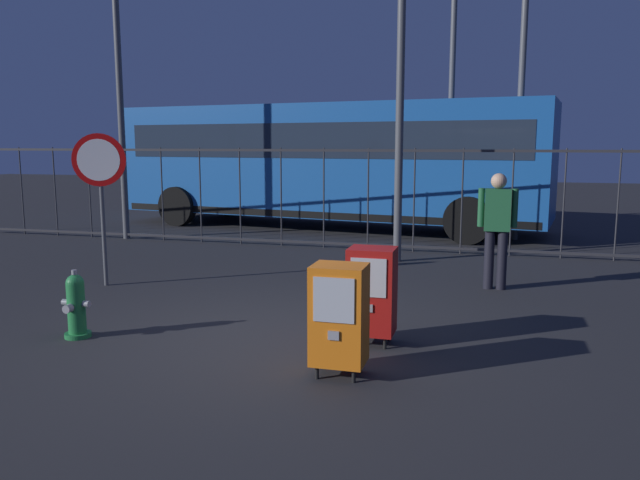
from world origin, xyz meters
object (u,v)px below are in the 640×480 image
Objects in this scene: newspaper_box_secondary at (339,314)px; bus_near at (329,159)px; newspaper_box_primary at (372,291)px; stop_sign at (100,177)px; fire_hydrant at (76,306)px; street_light_near_left at (523,62)px; street_light_near_right at (452,64)px; street_light_far_right at (401,47)px; pedestrian at (497,224)px; street_light_far_left at (116,19)px.

bus_near is at bearing 105.07° from newspaper_box_secondary.
stop_sign is (-4.31, 1.63, 1.03)m from newspaper_box_primary.
fire_hydrant is 0.12× the size of street_light_near_left.
fire_hydrant is 0.33× the size of stop_sign.
street_light_near_right reaches higher than street_light_near_left.
fire_hydrant is 10.97m from street_light_near_right.
newspaper_box_secondary reaches higher than fire_hydrant.
newspaper_box_primary is 9.27m from bus_near.
bus_near is 5.10m from street_light_far_right.
street_light_near_left is at bearing 78.00° from newspaper_box_primary.
street_light_near_right reaches higher than street_light_far_right.
fire_hydrant is at bearing -62.36° from stop_sign.
street_light_near_right reaches higher than pedestrian.
newspaper_box_primary and newspaper_box_secondary have the same top height.
bus_near reaches higher than pedestrian.
street_light_near_left is 0.78× the size of street_light_far_left.
street_light_near_left is (1.68, 7.91, 3.20)m from newspaper_box_primary.
newspaper_box_primary is at bearing -20.77° from stop_sign.
street_light_far_left is (-3.48, 6.44, 4.33)m from fire_hydrant.
pedestrian is at bearing -47.19° from bus_near.
street_light_near_right is (0.15, 9.20, 3.36)m from newspaper_box_primary.
bus_near is at bearing 168.89° from street_light_near_left.
street_light_near_right reaches higher than newspaper_box_primary.
newspaper_box_secondary is 0.61× the size of pedestrian.
street_light_near_right reaches higher than fire_hydrant.
pedestrian is 0.16× the size of bus_near.
pedestrian is at bearing 70.71° from newspaper_box_secondary.
newspaper_box_secondary is 0.09× the size of bus_near.
stop_sign is at bearing -61.16° from street_light_far_left.
street_light_far_right reaches higher than newspaper_box_secondary.
street_light_near_right is 4.54m from street_light_far_right.
street_light_near_left is (4.80, 8.54, 3.42)m from fire_hydrant.
newspaper_box_secondary is 0.16× the size of street_light_near_left.
stop_sign is 0.33× the size of street_light_near_right.
fire_hydrant is 0.45× the size of pedestrian.
pedestrian is at bearing -46.52° from street_light_far_right.
street_light_near_right reaches higher than bus_near.
street_light_near_left is (4.42, -0.87, 2.06)m from bus_near.
street_light_far_left is (-8.29, -2.10, 0.92)m from street_light_near_left.
bus_near is (-2.74, 8.78, 1.14)m from newspaper_box_primary.
newspaper_box_secondary is 5.04m from stop_sign.
newspaper_box_secondary is 10.25m from street_light_far_left.
newspaper_box_primary is 3.22m from pedestrian.
street_light_near_left reaches higher than stop_sign.
pedestrian is (1.37, 3.91, 0.38)m from newspaper_box_secondary.
street_light_far_left reaches higher than street_light_far_right.
street_light_near_right is 1.07× the size of street_light_far_right.
street_light_far_right is (2.70, 5.34, 3.36)m from fire_hydrant.
street_light_far_left is (-7.86, 2.87, 3.73)m from pedestrian.
street_light_near_right is at bearing 71.60° from fire_hydrant.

